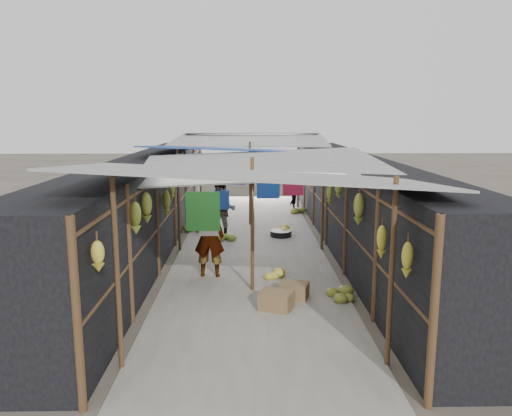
{
  "coord_description": "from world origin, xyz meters",
  "views": [
    {
      "loc": [
        -0.11,
        -6.27,
        3.34
      ],
      "look_at": [
        0.11,
        5.13,
        1.25
      ],
      "focal_mm": 35.0,
      "sensor_mm": 36.0,
      "label": 1
    }
  ],
  "objects": [
    {
      "name": "stall_right",
      "position": [
        2.7,
        6.5,
        1.15
      ],
      "size": [
        1.4,
        15.0,
        2.3
      ],
      "primitive_type": "cube",
      "color": "black",
      "rests_on": "ground"
    },
    {
      "name": "vendor_seated",
      "position": [
        1.51,
        11.01,
        0.49
      ],
      "size": [
        0.51,
        0.7,
        0.98
      ],
      "primitive_type": "imported",
      "rotation": [
        0.0,
        0.0,
        -1.82
      ],
      "color": "#4F4A45",
      "rests_on": "ground"
    },
    {
      "name": "aisle_slab",
      "position": [
        0.0,
        6.5,
        0.01
      ],
      "size": [
        3.6,
        16.0,
        0.02
      ],
      "primitive_type": "cube",
      "color": "#9E998E",
      "rests_on": "ground"
    },
    {
      "name": "crate_back",
      "position": [
        -1.01,
        10.78,
        0.13
      ],
      "size": [
        0.49,
        0.44,
        0.26
      ],
      "primitive_type": "cube",
      "rotation": [
        0.0,
        0.0,
        0.31
      ],
      "color": "olive",
      "rests_on": "ground"
    },
    {
      "name": "vendor_elderly",
      "position": [
        -0.9,
        3.88,
        0.88
      ],
      "size": [
        0.67,
        0.46,
        1.76
      ],
      "primitive_type": "imported",
      "rotation": [
        0.0,
        0.0,
        3.07
      ],
      "color": "white",
      "rests_on": "ground"
    },
    {
      "name": "hanging_bananas",
      "position": [
        -0.12,
        5.96,
        1.68
      ],
      "size": [
        3.95,
        14.15,
        0.88
      ],
      "color": "gold",
      "rests_on": "ground"
    },
    {
      "name": "crate_near",
      "position": [
        0.77,
        2.56,
        0.15
      ],
      "size": [
        0.6,
        0.54,
        0.3
      ],
      "primitive_type": "cube",
      "rotation": [
        0.0,
        0.0,
        -0.31
      ],
      "color": "olive",
      "rests_on": "ground"
    },
    {
      "name": "ground",
      "position": [
        0.0,
        0.0,
        0.0
      ],
      "size": [
        80.0,
        80.0,
        0.0
      ],
      "primitive_type": "plane",
      "color": "#6B6356",
      "rests_on": "ground"
    },
    {
      "name": "stall_left",
      "position": [
        -2.7,
        6.5,
        1.15
      ],
      "size": [
        1.4,
        15.0,
        2.3
      ],
      "primitive_type": "cube",
      "color": "black",
      "rests_on": "ground"
    },
    {
      "name": "crate_mid",
      "position": [
        0.41,
        2.02,
        0.16
      ],
      "size": [
        0.67,
        0.62,
        0.33
      ],
      "primitive_type": "cube",
      "rotation": [
        0.0,
        0.0,
        -0.39
      ],
      "color": "olive",
      "rests_on": "ground"
    },
    {
      "name": "floor_bananas",
      "position": [
        0.62,
        6.21,
        0.15
      ],
      "size": [
        3.88,
        8.85,
        0.33
      ],
      "color": "olive",
      "rests_on": "ground"
    },
    {
      "name": "black_basin",
      "position": [
        0.86,
        7.4,
        0.09
      ],
      "size": [
        0.6,
        0.6,
        0.18
      ],
      "primitive_type": "cylinder",
      "color": "black",
      "rests_on": "ground"
    },
    {
      "name": "shopper_blue",
      "position": [
        -0.79,
        7.23,
        0.81
      ],
      "size": [
        0.86,
        0.71,
        1.61
      ],
      "primitive_type": "imported",
      "rotation": [
        0.0,
        0.0,
        -0.13
      ],
      "color": "#1E3399",
      "rests_on": "ground"
    },
    {
      "name": "market_canopy",
      "position": [
        0.03,
        6.84,
        2.4
      ],
      "size": [
        5.62,
        15.2,
        2.77
      ],
      "color": "brown",
      "rests_on": "ground"
    }
  ]
}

